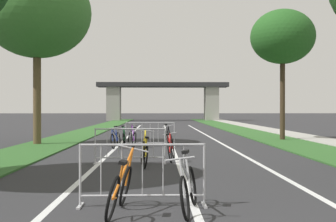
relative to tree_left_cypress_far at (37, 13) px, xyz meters
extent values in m
cube|color=#2D5B26|center=(0.53, 11.31, -5.94)|extent=(2.46, 68.74, 0.05)
cube|color=#2D5B26|center=(11.60, 11.31, -5.94)|extent=(2.46, 68.74, 0.05)
cube|color=#9E9B93|center=(13.74, 11.31, -5.92)|extent=(1.82, 68.74, 0.08)
cube|color=silver|center=(6.06, 3.07, -5.96)|extent=(0.14, 39.77, 0.01)
cube|color=silver|center=(8.43, 3.07, -5.96)|extent=(0.14, 39.77, 0.01)
cube|color=silver|center=(3.70, 3.07, -5.96)|extent=(0.14, 39.77, 0.01)
cube|color=#2D2D30|center=(6.06, 39.99, -1.06)|extent=(17.87, 3.00, 0.61)
cube|color=#9E9B93|center=(-0.65, 39.99, -3.66)|extent=(1.82, 2.40, 4.60)
cube|color=#9E9B93|center=(12.78, 39.99, -3.66)|extent=(1.82, 2.40, 4.60)
cylinder|color=brown|center=(0.00, 0.00, -3.88)|extent=(0.35, 0.35, 4.16)
ellipsoid|color=#38702D|center=(0.00, 0.00, 0.02)|extent=(4.85, 4.85, 4.13)
cylinder|color=#3D2D1E|center=(11.86, 2.52, -3.91)|extent=(0.26, 0.26, 4.10)
ellipsoid|color=#23561E|center=(11.86, 2.52, -0.63)|extent=(3.29, 3.29, 2.80)
cylinder|color=#ADADB2|center=(4.17, -12.46, -5.44)|extent=(0.04, 0.04, 1.05)
cube|color=#ADADB2|center=(4.17, -12.46, -5.95)|extent=(0.06, 0.44, 0.03)
cylinder|color=#ADADB2|center=(6.24, -12.44, -5.44)|extent=(0.04, 0.04, 1.05)
cube|color=#ADADB2|center=(6.24, -12.44, -5.95)|extent=(0.06, 0.44, 0.03)
cylinder|color=#ADADB2|center=(5.20, -12.45, -4.93)|extent=(2.07, 0.06, 0.04)
cylinder|color=#ADADB2|center=(5.20, -12.45, -5.78)|extent=(2.07, 0.06, 0.04)
cylinder|color=#ADADB2|center=(4.51, -12.46, -5.35)|extent=(0.02, 0.02, 0.87)
cylinder|color=#ADADB2|center=(4.86, -12.46, -5.35)|extent=(0.02, 0.02, 0.87)
cylinder|color=#ADADB2|center=(5.20, -12.45, -5.35)|extent=(0.02, 0.02, 0.87)
cylinder|color=#ADADB2|center=(5.55, -12.45, -5.35)|extent=(0.02, 0.02, 0.87)
cylinder|color=#ADADB2|center=(5.89, -12.45, -5.35)|extent=(0.02, 0.02, 0.87)
cylinder|color=#ADADB2|center=(3.60, -6.82, -5.44)|extent=(0.04, 0.04, 1.05)
cube|color=#ADADB2|center=(3.60, -6.82, -5.95)|extent=(0.06, 0.44, 0.03)
cylinder|color=#ADADB2|center=(5.67, -6.80, -5.44)|extent=(0.04, 0.04, 1.05)
cube|color=#ADADB2|center=(5.67, -6.80, -5.95)|extent=(0.06, 0.44, 0.03)
cylinder|color=#ADADB2|center=(4.64, -6.81, -4.93)|extent=(2.07, 0.06, 0.04)
cylinder|color=#ADADB2|center=(4.64, -6.81, -5.78)|extent=(2.07, 0.06, 0.04)
cylinder|color=#ADADB2|center=(3.95, -6.81, -5.35)|extent=(0.02, 0.02, 0.87)
cylinder|color=#ADADB2|center=(4.29, -6.81, -5.35)|extent=(0.02, 0.02, 0.87)
cylinder|color=#ADADB2|center=(4.64, -6.81, -5.35)|extent=(0.02, 0.02, 0.87)
cylinder|color=#ADADB2|center=(4.98, -6.81, -5.35)|extent=(0.02, 0.02, 0.87)
cylinder|color=#ADADB2|center=(5.32, -6.80, -5.35)|extent=(0.02, 0.02, 0.87)
cylinder|color=#ADADB2|center=(4.08, -1.14, -5.44)|extent=(0.04, 0.04, 1.05)
cube|color=#ADADB2|center=(4.08, -1.14, -5.95)|extent=(0.07, 0.44, 0.03)
cylinder|color=#ADADB2|center=(6.15, -1.19, -5.44)|extent=(0.04, 0.04, 1.05)
cube|color=#ADADB2|center=(6.15, -1.19, -5.95)|extent=(0.07, 0.44, 0.03)
cylinder|color=#ADADB2|center=(5.12, -1.16, -4.93)|extent=(2.07, 0.09, 0.04)
cylinder|color=#ADADB2|center=(5.12, -1.16, -5.78)|extent=(2.07, 0.09, 0.04)
cylinder|color=#ADADB2|center=(4.43, -1.15, -5.35)|extent=(0.02, 0.02, 0.87)
cylinder|color=#ADADB2|center=(4.77, -1.15, -5.35)|extent=(0.02, 0.02, 0.87)
cylinder|color=#ADADB2|center=(5.12, -1.16, -5.35)|extent=(0.02, 0.02, 0.87)
cylinder|color=#ADADB2|center=(5.46, -1.17, -5.35)|extent=(0.02, 0.02, 0.87)
cylinder|color=#ADADB2|center=(5.81, -1.18, -5.35)|extent=(0.02, 0.02, 0.87)
torus|color=black|center=(3.76, -1.04, -5.65)|extent=(0.19, 0.64, 0.63)
torus|color=black|center=(3.63, -2.12, -5.65)|extent=(0.19, 0.64, 0.63)
cylinder|color=#1E389E|center=(3.67, -1.55, -5.39)|extent=(0.23, 1.04, 0.56)
cylinder|color=#1E389E|center=(3.69, -1.35, -5.39)|extent=(0.11, 0.13, 0.61)
cylinder|color=#1E389E|center=(3.74, -1.22, -5.67)|extent=(0.06, 0.35, 0.07)
cylinder|color=#1E389E|center=(3.60, -2.09, -5.39)|extent=(0.10, 0.10, 0.53)
cube|color=black|center=(3.66, -1.30, -5.09)|extent=(0.13, 0.25, 0.06)
cylinder|color=#99999E|center=(3.57, -2.06, -5.12)|extent=(0.55, 0.09, 0.09)
torus|color=black|center=(4.01, -1.29, -5.66)|extent=(0.12, 0.60, 0.60)
torus|color=black|center=(4.00, -0.25, -5.66)|extent=(0.12, 0.60, 0.60)
cylinder|color=#1E7238|center=(3.97, -0.79, -5.41)|extent=(0.10, 1.01, 0.53)
cylinder|color=#1E7238|center=(3.97, -0.99, -5.39)|extent=(0.12, 0.12, 0.63)
cylinder|color=#1E7238|center=(4.01, -1.12, -5.68)|extent=(0.03, 0.34, 0.07)
cylinder|color=#1E7238|center=(3.97, -0.28, -5.41)|extent=(0.10, 0.10, 0.50)
cube|color=black|center=(3.94, -1.03, -5.08)|extent=(0.11, 0.24, 0.06)
cylinder|color=#99999E|center=(3.94, -0.30, -5.17)|extent=(0.48, 0.03, 0.08)
torus|color=black|center=(5.13, -7.92, -5.62)|extent=(0.19, 0.69, 0.68)
torus|color=black|center=(5.01, -6.88, -5.62)|extent=(0.19, 0.69, 0.68)
cylinder|color=gold|center=(5.11, -7.42, -5.30)|extent=(0.09, 1.03, 0.68)
cylinder|color=gold|center=(5.12, -7.62, -5.40)|extent=(0.12, 0.12, 0.55)
cylinder|color=gold|center=(5.11, -7.75, -5.65)|extent=(0.07, 0.34, 0.08)
cylinder|color=gold|center=(5.05, -6.90, -5.30)|extent=(0.12, 0.09, 0.65)
cube|color=black|center=(5.15, -7.65, -5.13)|extent=(0.13, 0.25, 0.06)
cylinder|color=#99999E|center=(5.09, -6.92, -4.98)|extent=(0.53, 0.09, 0.08)
torus|color=black|center=(5.81, -6.73, -5.64)|extent=(0.22, 0.67, 0.65)
torus|color=black|center=(5.93, -5.71, -5.64)|extent=(0.22, 0.67, 0.65)
cylinder|color=red|center=(5.82, -6.24, -5.38)|extent=(0.07, 1.00, 0.54)
cylinder|color=red|center=(5.80, -6.44, -5.40)|extent=(0.15, 0.11, 0.58)
cylinder|color=red|center=(5.83, -6.57, -5.66)|extent=(0.07, 0.33, 0.08)
cylinder|color=red|center=(5.88, -5.73, -5.38)|extent=(0.13, 0.08, 0.51)
cube|color=black|center=(5.75, -6.47, -5.12)|extent=(0.13, 0.25, 0.07)
cylinder|color=#99999E|center=(5.84, -5.75, -5.13)|extent=(0.46, 0.08, 0.10)
torus|color=black|center=(5.87, -1.01, -5.62)|extent=(0.26, 0.71, 0.69)
torus|color=black|center=(5.99, -2.05, -5.62)|extent=(0.26, 0.71, 0.69)
cylinder|color=black|center=(5.87, -1.51, -5.33)|extent=(0.04, 1.03, 0.61)
cylinder|color=black|center=(5.85, -1.31, -5.34)|extent=(0.19, 0.10, 0.66)
cylinder|color=black|center=(5.89, -1.18, -5.64)|extent=(0.08, 0.34, 0.08)
cylinder|color=black|center=(5.93, -2.03, -5.33)|extent=(0.16, 0.08, 0.59)
cube|color=black|center=(5.78, -1.28, -5.01)|extent=(0.13, 0.25, 0.07)
cylinder|color=#99999E|center=(5.87, -2.02, -5.04)|extent=(0.49, 0.08, 0.13)
torus|color=black|center=(4.48, -2.03, -5.62)|extent=(0.30, 0.71, 0.69)
torus|color=black|center=(4.24, -0.97, -5.62)|extent=(0.30, 0.71, 0.69)
cylinder|color=#662884|center=(4.41, -1.52, -5.31)|extent=(0.19, 1.06, 0.64)
cylinder|color=#662884|center=(4.44, -1.73, -5.39)|extent=(0.14, 0.11, 0.56)
cylinder|color=#662884|center=(4.44, -1.87, -5.64)|extent=(0.11, 0.35, 0.08)
cylinder|color=#662884|center=(4.29, -0.99, -5.31)|extent=(0.14, 0.07, 0.61)
cube|color=black|center=(4.49, -1.75, -5.12)|extent=(0.16, 0.26, 0.06)
cylinder|color=#99999E|center=(4.33, -1.00, -5.01)|extent=(0.54, 0.15, 0.11)
torus|color=black|center=(4.82, -13.52, -5.62)|extent=(0.25, 0.70, 0.68)
torus|color=black|center=(4.92, -12.45, -5.62)|extent=(0.25, 0.70, 0.68)
cylinder|color=orange|center=(4.93, -13.01, -5.30)|extent=(0.27, 1.03, 0.66)
cylinder|color=orange|center=(4.89, -13.22, -5.40)|extent=(0.16, 0.14, 0.55)
cylinder|color=orange|center=(4.83, -13.34, -5.64)|extent=(0.05, 0.35, 0.08)
cylinder|color=orange|center=(4.99, -12.48, -5.30)|extent=(0.17, 0.10, 0.64)
cube|color=black|center=(4.95, -13.26, -5.13)|extent=(0.13, 0.25, 0.07)
cylinder|color=#99999E|center=(5.05, -12.51, -4.99)|extent=(0.52, 0.08, 0.14)
torus|color=black|center=(6.04, -12.37, -5.63)|extent=(0.26, 0.68, 0.66)
torus|color=black|center=(5.85, -13.42, -5.63)|extent=(0.26, 0.68, 0.66)
cylinder|color=#B7B7BC|center=(5.91, -12.86, -5.35)|extent=(0.30, 1.01, 0.60)
cylinder|color=#B7B7BC|center=(5.95, -12.66, -5.36)|extent=(0.13, 0.14, 0.65)
cylinder|color=#B7B7BC|center=(6.02, -12.54, -5.66)|extent=(0.08, 0.34, 0.08)
cylinder|color=#B7B7BC|center=(5.82, -13.38, -5.35)|extent=(0.12, 0.11, 0.57)
cube|color=black|center=(5.91, -12.62, -5.04)|extent=(0.15, 0.26, 0.06)
cylinder|color=#99999E|center=(5.78, -13.35, -5.06)|extent=(0.44, 0.11, 0.09)
camera|label=1|loc=(5.47, -19.70, -4.33)|focal=46.49mm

